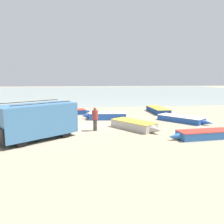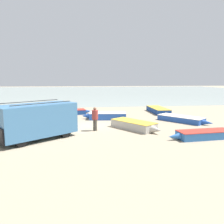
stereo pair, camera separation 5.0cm
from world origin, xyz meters
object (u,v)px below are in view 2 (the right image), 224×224
object	(u,v)px
fishing_rowboat_1	(135,125)
parked_van	(37,120)
fishing_rowboat_4	(157,110)
fishing_rowboat_6	(182,119)
fishing_rowboat_0	(68,112)
fisherman_0	(95,117)
fishing_rowboat_5	(2,123)
fishing_rowboat_2	(106,116)
fisherman_1	(43,110)
fishing_rowboat_3	(203,135)

from	to	relation	value
fishing_rowboat_1	parked_van	bearing A→B (deg)	-109.31
fishing_rowboat_4	fishing_rowboat_6	world-z (taller)	fishing_rowboat_4
fishing_rowboat_0	fishing_rowboat_1	distance (m)	9.77
fisherman_0	fishing_rowboat_5	bearing A→B (deg)	107.98
fishing_rowboat_4	fishing_rowboat_5	bearing A→B (deg)	110.94
fishing_rowboat_6	fisherman_0	size ratio (longest dim) A/B	2.50
fishing_rowboat_5	fishing_rowboat_6	xyz separation A→B (m)	(15.66, 0.17, -0.00)
fisherman_0	fishing_rowboat_0	bearing A→B (deg)	53.75
fishing_rowboat_4	fisherman_0	bearing A→B (deg)	136.89
fishing_rowboat_6	parked_van	bearing A→B (deg)	-107.57
fishing_rowboat_2	fisherman_0	world-z (taller)	fisherman_0
fishing_rowboat_2	fisherman_1	distance (m)	5.98
fishing_rowboat_5	fishing_rowboat_1	bearing A→B (deg)	24.28
fishing_rowboat_4	fisherman_0	xyz separation A→B (m)	(-7.67, -8.28, 0.78)
fishing_rowboat_4	fishing_rowboat_6	bearing A→B (deg)	-176.40
fishing_rowboat_0	fisherman_1	size ratio (longest dim) A/B	2.85
fishing_rowboat_0	fishing_rowboat_6	world-z (taller)	fishing_rowboat_0
fisherman_0	fishing_rowboat_6	bearing A→B (deg)	-37.48
fishing_rowboat_2	fishing_rowboat_6	xyz separation A→B (m)	(6.77, -2.30, -0.07)
parked_van	fishing_rowboat_6	size ratio (longest dim) A/B	1.13
fishing_rowboat_2	fishing_rowboat_5	bearing A→B (deg)	20.85
fishing_rowboat_0	fishing_rowboat_5	xyz separation A→B (m)	(-4.91, -5.63, -0.00)
fishing_rowboat_1	fishing_rowboat_5	bearing A→B (deg)	-137.54
fishing_rowboat_0	fishing_rowboat_4	size ratio (longest dim) A/B	0.94
fishing_rowboat_0	fisherman_1	bearing A→B (deg)	-126.39
fishing_rowboat_0	parked_van	bearing A→B (deg)	-108.02
fishing_rowboat_1	fisherman_1	xyz separation A→B (m)	(-7.67, 3.79, 0.75)
fishing_rowboat_5	fishing_rowboat_4	bearing A→B (deg)	57.33
parked_van	fishing_rowboat_4	size ratio (longest dim) A/B	0.94
parked_van	fisherman_1	world-z (taller)	parked_van
fishing_rowboat_3	fishing_rowboat_5	world-z (taller)	fishing_rowboat_3
parked_van	fishing_rowboat_6	world-z (taller)	parked_van
parked_van	fishing_rowboat_1	world-z (taller)	parked_van
fishing_rowboat_1	fishing_rowboat_2	world-z (taller)	fishing_rowboat_2
fishing_rowboat_1	fishing_rowboat_6	world-z (taller)	fishing_rowboat_1
fishing_rowboat_2	fishing_rowboat_4	world-z (taller)	fishing_rowboat_2
fishing_rowboat_0	fishing_rowboat_3	size ratio (longest dim) A/B	1.13
fishing_rowboat_5	fishing_rowboat_2	bearing A→B (deg)	51.62
parked_van	fishing_rowboat_3	xyz separation A→B (m)	(10.74, -1.14, -1.00)
parked_van	fishing_rowboat_0	xyz separation A→B (m)	(1.11, 9.90, -1.00)
fishing_rowboat_0	fisherman_1	world-z (taller)	fisherman_1
fishing_rowboat_1	fishing_rowboat_0	bearing A→B (deg)	-179.40
fishing_rowboat_5	fishing_rowboat_0	bearing A→B (deg)	85.03
fishing_rowboat_0	fishing_rowboat_3	bearing A→B (deg)	-60.53
fishing_rowboat_3	fisherman_1	bearing A→B (deg)	-36.55
fishing_rowboat_1	fisherman_0	size ratio (longest dim) A/B	2.35
fishing_rowboat_0	fishing_rowboat_4	bearing A→B (deg)	-9.94
fishing_rowboat_0	fishing_rowboat_4	world-z (taller)	fishing_rowboat_4
fishing_rowboat_0	fisherman_0	bearing A→B (deg)	-83.02
fishing_rowboat_5	fishing_rowboat_6	distance (m)	15.66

